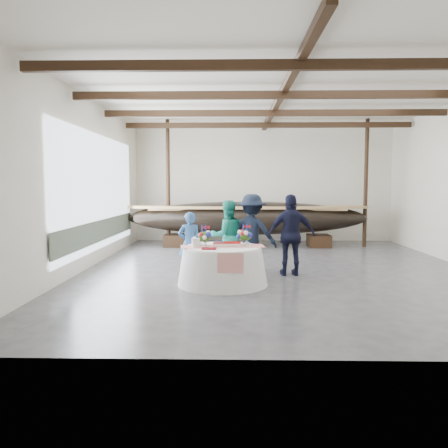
{
  "coord_description": "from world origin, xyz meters",
  "views": [
    {
      "loc": [
        -1.16,
        -11.28,
        2.16
      ],
      "look_at": [
        -1.4,
        -0.43,
        1.21
      ],
      "focal_mm": 35.0,
      "sensor_mm": 36.0,
      "label": 1
    }
  ],
  "objects": [
    {
      "name": "guest_man_left",
      "position": [
        -0.7,
        -0.35,
        0.98
      ],
      "size": [
        1.43,
        1.07,
        1.96
      ],
      "primitive_type": "imported",
      "rotation": [
        0.0,
        0.0,
        2.84
      ],
      "color": "black",
      "rests_on": "ground"
    },
    {
      "name": "longboat_display",
      "position": [
        -0.69,
        4.27,
        1.03
      ],
      "size": [
        8.59,
        1.72,
        1.61
      ],
      "color": "black",
      "rests_on": "ground"
    },
    {
      "name": "tabletop_items",
      "position": [
        -1.43,
        -1.68,
        0.99
      ],
      "size": [
        1.88,
        1.02,
        0.4
      ],
      "color": "red",
      "rests_on": "banquet_table"
    },
    {
      "name": "pavilion_structure",
      "position": [
        0.0,
        0.75,
        4.0
      ],
      "size": [
        9.8,
        11.76,
        4.5
      ],
      "color": "black",
      "rests_on": "ground"
    },
    {
      "name": "wall_front",
      "position": [
        0.0,
        -6.0,
        2.25
      ],
      "size": [
        10.0,
        0.02,
        4.5
      ],
      "primitive_type": "cube",
      "color": "silver",
      "rests_on": "ground"
    },
    {
      "name": "guest_woman_teal",
      "position": [
        -1.32,
        -0.36,
        0.9
      ],
      "size": [
        1.04,
        0.91,
        1.8
      ],
      "primitive_type": "imported",
      "rotation": [
        0.0,
        0.0,
        3.43
      ],
      "color": "#1A8A76",
      "rests_on": "ground"
    },
    {
      "name": "open_bay",
      "position": [
        -4.95,
        1.0,
        1.83
      ],
      "size": [
        0.03,
        7.0,
        3.2
      ],
      "color": "silver",
      "rests_on": "ground"
    },
    {
      "name": "guest_woman_blue",
      "position": [
        -2.23,
        -0.8,
        0.77
      ],
      "size": [
        0.61,
        0.44,
        1.54
      ],
      "primitive_type": "imported",
      "rotation": [
        0.0,
        0.0,
        3.28
      ],
      "color": "#295184",
      "rests_on": "ground"
    },
    {
      "name": "banquet_table",
      "position": [
        -1.4,
        -1.83,
        0.42
      ],
      "size": [
        1.97,
        1.97,
        0.84
      ],
      "color": "white",
      "rests_on": "ground"
    },
    {
      "name": "wall_back",
      "position": [
        0.0,
        6.0,
        2.25
      ],
      "size": [
        10.0,
        0.02,
        4.5
      ],
      "primitive_type": "cube",
      "color": "silver",
      "rests_on": "ground"
    },
    {
      "name": "wall_left",
      "position": [
        -5.0,
        0.0,
        2.25
      ],
      "size": [
        0.02,
        12.0,
        4.5
      ],
      "primitive_type": "cube",
      "color": "silver",
      "rests_on": "ground"
    },
    {
      "name": "ceiling",
      "position": [
        0.0,
        0.0,
        4.5
      ],
      "size": [
        10.0,
        12.0,
        0.01
      ],
      "primitive_type": "cube",
      "color": "white",
      "rests_on": "wall_back"
    },
    {
      "name": "floor",
      "position": [
        0.0,
        0.0,
        0.0
      ],
      "size": [
        10.0,
        12.0,
        0.01
      ],
      "primitive_type": "cube",
      "color": "#3D3D42",
      "rests_on": "ground"
    },
    {
      "name": "guest_man_right",
      "position": [
        0.23,
        -0.79,
        0.98
      ],
      "size": [
        1.19,
        0.57,
        1.97
      ],
      "primitive_type": "imported",
      "rotation": [
        0.0,
        0.0,
        3.22
      ],
      "color": "black",
      "rests_on": "ground"
    }
  ]
}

